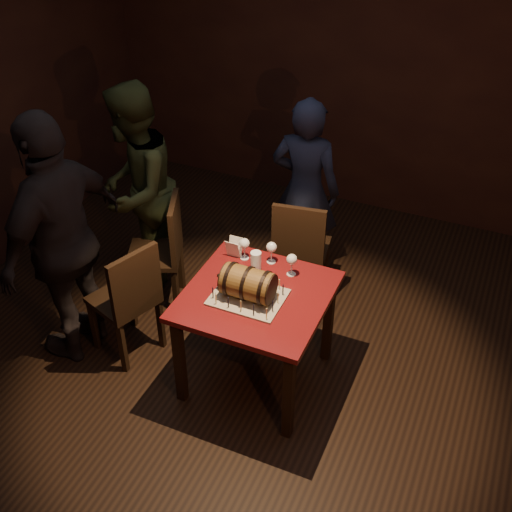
% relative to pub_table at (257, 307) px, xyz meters
% --- Properties ---
extents(room_shell, '(5.04, 5.04, 2.80)m').
position_rel_pub_table_xyz_m(room_shell, '(-0.07, 0.07, 0.76)').
color(room_shell, black).
rests_on(room_shell, ground).
extents(pub_table, '(0.90, 0.90, 0.75)m').
position_rel_pub_table_xyz_m(pub_table, '(0.00, 0.00, 0.00)').
color(pub_table, '#4B0C0F').
rests_on(pub_table, ground).
extents(cake_board, '(0.45, 0.35, 0.01)m').
position_rel_pub_table_xyz_m(cake_board, '(-0.03, -0.06, 0.12)').
color(cake_board, '#9F9380').
rests_on(cake_board, pub_table).
extents(barrel_cake, '(0.38, 0.22, 0.22)m').
position_rel_pub_table_xyz_m(barrel_cake, '(-0.03, -0.06, 0.23)').
color(barrel_cake, brown).
rests_on(barrel_cake, cake_board).
extents(birthday_candles, '(0.40, 0.30, 0.09)m').
position_rel_pub_table_xyz_m(birthday_candles, '(-0.03, -0.06, 0.16)').
color(birthday_candles, '#F5E492').
rests_on(birthday_candles, cake_board).
extents(wine_glass_left, '(0.07, 0.07, 0.16)m').
position_rel_pub_table_xyz_m(wine_glass_left, '(-0.23, 0.32, 0.23)').
color(wine_glass_left, silver).
rests_on(wine_glass_left, pub_table).
extents(wine_glass_mid, '(0.07, 0.07, 0.16)m').
position_rel_pub_table_xyz_m(wine_glass_mid, '(-0.05, 0.35, 0.23)').
color(wine_glass_mid, silver).
rests_on(wine_glass_mid, pub_table).
extents(wine_glass_right, '(0.07, 0.07, 0.16)m').
position_rel_pub_table_xyz_m(wine_glass_right, '(0.13, 0.28, 0.23)').
color(wine_glass_right, silver).
rests_on(wine_glass_right, pub_table).
extents(pint_of_ale, '(0.07, 0.07, 0.15)m').
position_rel_pub_table_xyz_m(pint_of_ale, '(-0.10, 0.22, 0.18)').
color(pint_of_ale, silver).
rests_on(pint_of_ale, pub_table).
extents(menu_card, '(0.10, 0.05, 0.13)m').
position_rel_pub_table_xyz_m(menu_card, '(-0.31, 0.32, 0.17)').
color(menu_card, white).
rests_on(menu_card, pub_table).
extents(chair_back, '(0.46, 0.46, 0.93)m').
position_rel_pub_table_xyz_m(chair_back, '(-0.04, 0.91, -0.12)').
color(chair_back, black).
rests_on(chair_back, ground).
extents(chair_left_rear, '(0.52, 0.52, 0.93)m').
position_rel_pub_table_xyz_m(chair_left_rear, '(-0.99, 0.48, -0.12)').
color(chair_left_rear, black).
rests_on(chair_left_rear, ground).
extents(chair_left_front, '(0.51, 0.51, 0.93)m').
position_rel_pub_table_xyz_m(chair_left_front, '(-0.90, -0.13, -0.12)').
color(chair_left_front, black).
rests_on(chair_left_front, ground).
extents(person_back, '(0.57, 0.39, 1.54)m').
position_rel_pub_table_xyz_m(person_back, '(-0.16, 1.32, 0.13)').
color(person_back, '#1A1E35').
rests_on(person_back, ground).
extents(person_left_rear, '(0.80, 0.94, 1.69)m').
position_rel_pub_table_xyz_m(person_left_rear, '(-1.32, 0.68, 0.20)').
color(person_left_rear, '#32391C').
rests_on(person_left_rear, ground).
extents(person_left_front, '(0.52, 1.11, 1.84)m').
position_rel_pub_table_xyz_m(person_left_front, '(-1.31, -0.20, 0.28)').
color(person_left_front, black).
rests_on(person_left_front, ground).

